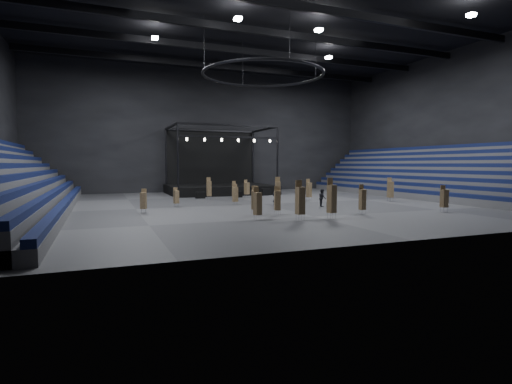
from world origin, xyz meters
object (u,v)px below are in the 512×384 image
object	(u,v)px
stage	(219,183)
flight_case_left	(200,195)
chair_stack_10	(143,200)
chair_stack_9	(235,194)
chair_stack_11	(390,189)
chair_stack_2	(362,199)
chair_stack_12	(332,198)
chair_stack_0	(444,198)
chair_stack_15	(247,188)
crew_member	(322,198)
chair_stack_3	(277,200)
man_center	(276,198)
flight_case_mid	(237,194)
chair_stack_8	(209,188)
chair_stack_5	(257,203)
chair_stack_6	(176,197)
chair_stack_1	(235,190)
chair_stack_14	(309,189)
chair_stack_7	(300,200)
flight_case_right	(265,192)
chair_stack_13	(255,199)

from	to	relation	value
stage	flight_case_left	size ratio (longest dim) A/B	12.25
flight_case_left	chair_stack_10	distance (m)	14.68
chair_stack_9	chair_stack_11	xyz separation A→B (m)	(17.01, -2.39, 0.24)
chair_stack_2	chair_stack_12	distance (m)	4.04
chair_stack_0	chair_stack_15	xyz separation A→B (m)	(-10.50, 20.00, -0.04)
chair_stack_15	stage	bearing A→B (deg)	74.86
crew_member	chair_stack_3	bearing A→B (deg)	140.76
flight_case_left	man_center	world-z (taller)	man_center
chair_stack_11	chair_stack_15	xyz separation A→B (m)	(-12.82, 10.51, -0.20)
flight_case_mid	man_center	bearing A→B (deg)	-93.10
chair_stack_8	man_center	distance (m)	12.08
chair_stack_8	crew_member	distance (m)	14.12
chair_stack_0	chair_stack_9	world-z (taller)	chair_stack_0
flight_case_mid	chair_stack_9	xyz separation A→B (m)	(-3.19, -8.72, 0.74)
stage	chair_stack_0	distance (m)	30.55
chair_stack_5	crew_member	world-z (taller)	chair_stack_5
chair_stack_6	chair_stack_12	bearing A→B (deg)	-68.58
chair_stack_1	chair_stack_15	xyz separation A→B (m)	(2.40, 2.51, 0.03)
flight_case_mid	chair_stack_0	bearing A→B (deg)	-60.83
chair_stack_10	chair_stack_11	xyz separation A→B (m)	(26.13, 0.91, 0.28)
chair_stack_14	flight_case_mid	bearing A→B (deg)	123.69
chair_stack_8	chair_stack_15	xyz separation A→B (m)	(4.95, 0.86, -0.15)
chair_stack_14	chair_stack_15	distance (m)	8.18
chair_stack_7	man_center	bearing A→B (deg)	73.65
flight_case_mid	flight_case_right	distance (m)	4.74
chair_stack_10	flight_case_right	bearing A→B (deg)	63.66
stage	crew_member	world-z (taller)	stage
chair_stack_3	chair_stack_13	world-z (taller)	chair_stack_13
chair_stack_15	crew_member	distance (m)	12.80
chair_stack_1	chair_stack_15	size ratio (longest dim) A/B	0.99
chair_stack_7	chair_stack_9	world-z (taller)	chair_stack_7
flight_case_right	chair_stack_3	xyz separation A→B (m)	(-6.87, -18.84, 0.75)
chair_stack_6	man_center	xyz separation A→B (m)	(8.24, -4.75, 0.00)
chair_stack_10	chair_stack_11	distance (m)	26.15
flight_case_left	man_center	bearing A→B (deg)	-74.14
stage	chair_stack_5	bearing A→B (deg)	-100.21
flight_case_right	chair_stack_12	size ratio (longest dim) A/B	0.44
chair_stack_7	crew_member	distance (m)	9.94
chair_stack_10	crew_member	world-z (taller)	chair_stack_10
chair_stack_11	chair_stack_7	bearing A→B (deg)	-142.20
chair_stack_1	chair_stack_6	xyz separation A→B (m)	(-7.55, -5.23, -0.14)
chair_stack_8	chair_stack_12	world-z (taller)	chair_stack_12
chair_stack_12	chair_stack_11	bearing A→B (deg)	24.58
chair_stack_3	chair_stack_14	world-z (taller)	chair_stack_14
chair_stack_15	chair_stack_12	bearing A→B (deg)	-115.00
chair_stack_9	chair_stack_8	bearing A→B (deg)	77.18
chair_stack_0	chair_stack_2	size ratio (longest dim) A/B	0.94
chair_stack_3	chair_stack_9	distance (m)	8.46
chair_stack_2	chair_stack_15	size ratio (longest dim) A/B	1.11
chair_stack_2	chair_stack_7	xyz separation A→B (m)	(-6.42, -1.38, 0.25)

